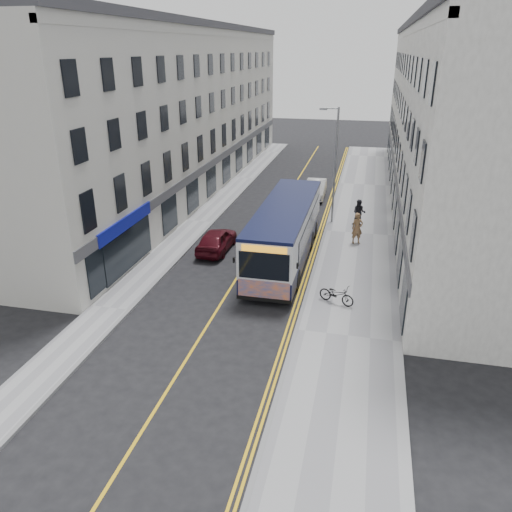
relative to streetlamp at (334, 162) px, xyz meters
The scene contains 17 objects.
ground 15.25m from the streetlamp, 106.58° to the right, with size 140.00×140.00×0.00m, color black.
pavement_east 5.20m from the streetlamp, 43.87° to the right, with size 4.50×64.00×0.12m, color gray.
pavement_west 10.33m from the streetlamp, 167.70° to the right, with size 2.00×64.00×0.12m, color gray.
kerb_east 4.76m from the streetlamp, 94.85° to the right, with size 0.18×64.00×0.13m, color slate.
kerb_west 9.45m from the streetlamp, 166.24° to the right, with size 0.18×64.00×0.13m, color slate.
road_centre_line 6.37m from the streetlamp, 154.37° to the right, with size 0.12×64.00×0.01m, color gold.
road_dbl_yellow_inner 4.85m from the streetlamp, 107.21° to the right, with size 0.10×64.00×0.01m, color gold.
road_dbl_yellow_outer 4.83m from the streetlamp, 101.85° to the right, with size 0.10×64.00×0.01m, color gold.
terrace_east 10.35m from the streetlamp, 43.68° to the left, with size 6.00×46.00×13.00m, color white.
terrace_west 15.06m from the streetlamp, 152.01° to the left, with size 6.00×46.00×13.00m, color beige.
streetlamp is the anchor object (origin of this frame).
city_bus 8.16m from the streetlamp, 105.24° to the right, with size 2.75×11.79×3.43m.
bicycle 12.99m from the streetlamp, 83.83° to the right, with size 0.63×1.81×0.95m, color black.
pedestrian_near 5.47m from the streetlamp, 63.64° to the right, with size 0.72×0.47×1.98m, color brown.
pedestrian_far 3.89m from the streetlamp, 11.84° to the right, with size 0.89×0.70×1.84m, color black.
car_white 7.60m from the streetlamp, 105.97° to the left, with size 1.54×4.41×1.45m, color silver.
car_maroon 10.07m from the streetlamp, 132.90° to the right, with size 1.68×4.17×1.42m, color #460B14.
Camera 1 is at (6.49, -20.14, 11.57)m, focal length 35.00 mm.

